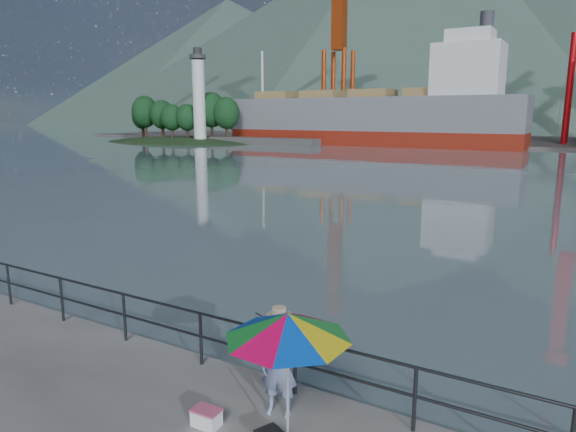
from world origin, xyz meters
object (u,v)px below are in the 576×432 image
(fisherman, at_px, (279,366))
(beach_umbrella, at_px, (288,326))
(cooler_bag, at_px, (206,418))
(bulk_carrier, at_px, (379,116))

(fisherman, relative_size, beach_umbrella, 0.75)
(fisherman, height_order, cooler_bag, fisherman)
(beach_umbrella, relative_size, cooler_bag, 5.23)
(fisherman, xyz_separation_m, beach_umbrella, (0.62, -0.80, 1.08))
(bulk_carrier, bearing_deg, beach_umbrella, -70.11)
(beach_umbrella, xyz_separation_m, bulk_carrier, (-25.54, 70.60, 2.33))
(fisherman, bearing_deg, bulk_carrier, 94.28)
(fisherman, bearing_deg, beach_umbrella, -67.55)
(cooler_bag, xyz_separation_m, bulk_carrier, (-24.15, 70.62, 4.10))
(fisherman, xyz_separation_m, cooler_bag, (-0.77, -0.82, -0.68))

